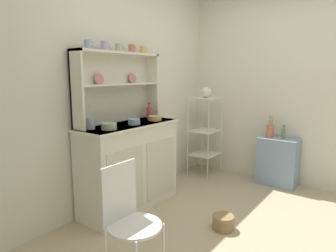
{
  "coord_description": "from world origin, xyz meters",
  "views": [
    {
      "loc": [
        -2.41,
        -0.78,
        1.43
      ],
      "look_at": [
        0.17,
        1.12,
        0.87
      ],
      "focal_mm": 32.05,
      "sensor_mm": 36.0,
      "label": 1
    }
  ],
  "objects": [
    {
      "name": "ground_plane",
      "position": [
        0.0,
        0.0,
        0.0
      ],
      "size": [
        3.84,
        3.84,
        0.0
      ],
      "primitive_type": "plane",
      "color": "tan",
      "rests_on": "ground"
    },
    {
      "name": "wire_chair",
      "position": [
        -1.08,
        0.53,
        0.52
      ],
      "size": [
        0.36,
        0.36,
        0.85
      ],
      "rotation": [
        0.0,
        0.0,
        0.12
      ],
      "color": "white",
      "rests_on": "ground"
    },
    {
      "name": "jam_bottle",
      "position": [
        0.25,
        1.45,
        0.99
      ],
      "size": [
        0.06,
        0.06,
        0.19
      ],
      "color": "#B74C47",
      "rests_on": "hutch_cabinet"
    },
    {
      "name": "floor_basket",
      "position": [
        -0.01,
        0.34,
        0.07
      ],
      "size": [
        0.2,
        0.2,
        0.13
      ],
      "primitive_type": "cylinder",
      "color": "#93754C",
      "rests_on": "ground"
    },
    {
      "name": "bowl_floral_medium",
      "position": [
        -0.18,
        1.29,
        0.95
      ],
      "size": [
        0.12,
        0.12,
        0.06
      ],
      "primitive_type": "cylinder",
      "color": "#8EB2D1",
      "rests_on": "hutch_cabinet"
    },
    {
      "name": "bowl_cream_small",
      "position": [
        0.16,
        1.29,
        0.94
      ],
      "size": [
        0.15,
        0.15,
        0.05
      ],
      "primitive_type": "cylinder",
      "color": "#DBB760",
      "rests_on": "hutch_cabinet"
    },
    {
      "name": "cup_lilac_1",
      "position": [
        -0.36,
        1.49,
        1.7
      ],
      "size": [
        0.09,
        0.08,
        0.09
      ],
      "color": "#B79ECC",
      "rests_on": "hutch_shelf_unit"
    },
    {
      "name": "wall_back",
      "position": [
        0.0,
        1.62,
        1.25
      ],
      "size": [
        3.84,
        0.05,
        2.5
      ],
      "primitive_type": "cube",
      "color": "silver",
      "rests_on": "ground"
    },
    {
      "name": "oil_bottle",
      "position": [
        1.44,
        0.24,
        0.69
      ],
      "size": [
        0.05,
        0.05,
        0.17
      ],
      "color": "#6B8C60",
      "rests_on": "side_shelf_blue"
    },
    {
      "name": "cup_terracotta_3",
      "position": [
        0.02,
        1.49,
        1.7
      ],
      "size": [
        0.09,
        0.07,
        0.08
      ],
      "color": "#C67556",
      "rests_on": "hutch_shelf_unit"
    },
    {
      "name": "hutch_cabinet",
      "position": [
        -0.18,
        1.37,
        0.47
      ],
      "size": [
        1.17,
        0.45,
        0.92
      ],
      "color": "silver",
      "rests_on": "ground"
    },
    {
      "name": "flower_vase",
      "position": [
        1.44,
        0.41,
        0.71
      ],
      "size": [
        0.1,
        0.1,
        0.29
      ],
      "color": "#C67556",
      "rests_on": "side_shelf_blue"
    },
    {
      "name": "bakers_rack",
      "position": [
        1.24,
        1.26,
        0.69
      ],
      "size": [
        0.41,
        0.34,
        1.11
      ],
      "color": "silver",
      "rests_on": "ground"
    },
    {
      "name": "bowl_mixing_large",
      "position": [
        -0.52,
        1.29,
        0.95
      ],
      "size": [
        0.14,
        0.14,
        0.06
      ],
      "primitive_type": "cylinder",
      "color": "#9EB78E",
      "rests_on": "hutch_cabinet"
    },
    {
      "name": "cup_gold_4",
      "position": [
        0.2,
        1.49,
        1.69
      ],
      "size": [
        0.09,
        0.08,
        0.08
      ],
      "color": "#DBB760",
      "rests_on": "hutch_shelf_unit"
    },
    {
      "name": "cup_sage_2",
      "position": [
        -0.18,
        1.49,
        1.69
      ],
      "size": [
        0.08,
        0.07,
        0.08
      ],
      "color": "#9EB78E",
      "rests_on": "hutch_shelf_unit"
    },
    {
      "name": "porcelain_teapot",
      "position": [
        1.23,
        1.26,
        1.18
      ],
      "size": [
        0.23,
        0.14,
        0.16
      ],
      "color": "white",
      "rests_on": "bakers_rack"
    },
    {
      "name": "utensil_jar",
      "position": [
        -0.61,
        1.45,
        0.98
      ],
      "size": [
        0.08,
        0.08,
        0.24
      ],
      "color": "#B2B7C6",
      "rests_on": "hutch_cabinet"
    },
    {
      "name": "hutch_shelf_unit",
      "position": [
        -0.18,
        1.53,
        1.34
      ],
      "size": [
        1.09,
        0.18,
        0.74
      ],
      "color": "silver",
      "rests_on": "hutch_cabinet"
    },
    {
      "name": "wall_right",
      "position": [
        1.62,
        0.0,
        1.25
      ],
      "size": [
        0.05,
        3.84,
        2.5
      ],
      "primitive_type": "cube",
      "color": "silver",
      "rests_on": "ground"
    },
    {
      "name": "side_shelf_blue",
      "position": [
        1.44,
        0.29,
        0.31
      ],
      "size": [
        0.28,
        0.48,
        0.62
      ],
      "primitive_type": "cube",
      "color": "#849EBC",
      "rests_on": "ground"
    },
    {
      "name": "cup_sky_0",
      "position": [
        -0.57,
        1.49,
        1.7
      ],
      "size": [
        0.08,
        0.07,
        0.09
      ],
      "color": "#8EB2D1",
      "rests_on": "hutch_shelf_unit"
    }
  ]
}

